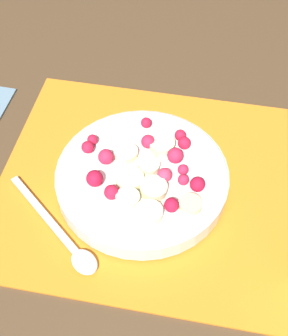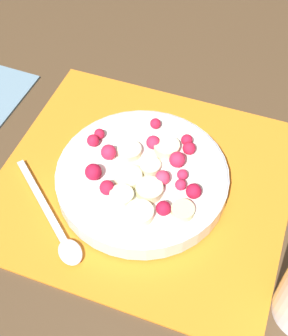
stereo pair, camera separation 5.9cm
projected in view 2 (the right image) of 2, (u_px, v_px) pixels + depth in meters
name	position (u px, v px, depth m)	size (l,w,h in m)	color
ground_plane	(144.00, 183.00, 0.63)	(3.00, 3.00, 0.00)	#4C3823
placemat	(144.00, 182.00, 0.63)	(0.38, 0.35, 0.01)	orange
fruit_bowl	(144.00, 177.00, 0.60)	(0.22, 0.22, 0.05)	silver
spoon	(58.00, 230.00, 0.57)	(0.15, 0.13, 0.01)	silver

